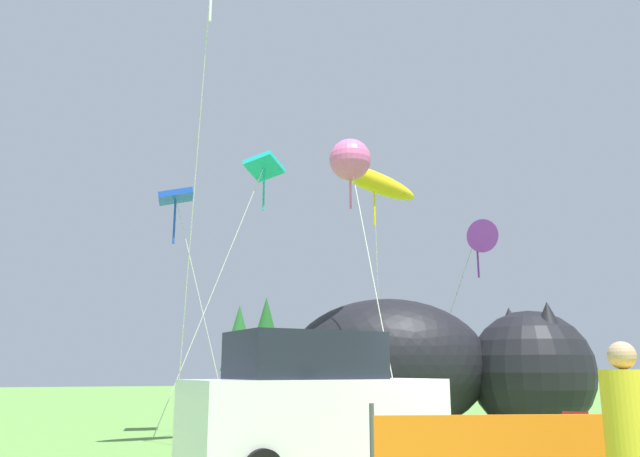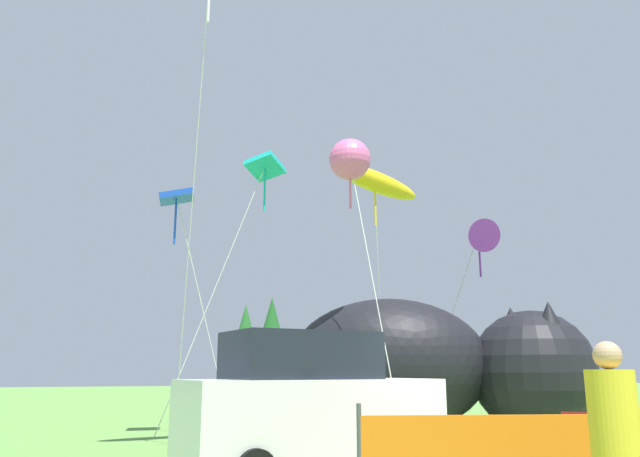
{
  "view_description": "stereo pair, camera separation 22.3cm",
  "coord_description": "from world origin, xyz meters",
  "px_view_note": "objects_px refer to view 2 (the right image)",
  "views": [
    {
      "loc": [
        -5.55,
        -9.15,
        1.63
      ],
      "look_at": [
        -0.48,
        5.53,
        5.16
      ],
      "focal_mm": 35.0,
      "sensor_mm": 36.0,
      "label": 1
    },
    {
      "loc": [
        -5.34,
        -9.22,
        1.63
      ],
      "look_at": [
        -0.48,
        5.53,
        5.16
      ],
      "focal_mm": 35.0,
      "sensor_mm": 36.0,
      "label": 2
    }
  ],
  "objects_px": {
    "kite_teal_diamond": "(263,171)",
    "folding_chair": "(577,431)",
    "kite_pink_octopus": "(350,160)",
    "kite_blue_box": "(177,201)",
    "spectator_in_grey_shirt": "(616,444)",
    "kite_purple_delta": "(478,235)",
    "parked_car": "(309,405)",
    "kite_yellow_hero": "(375,182)",
    "inflatable_cat": "(430,371)"
  },
  "relations": [
    {
      "from": "kite_teal_diamond",
      "to": "folding_chair",
      "type": "bearing_deg",
      "value": -56.31
    },
    {
      "from": "kite_pink_octopus",
      "to": "folding_chair",
      "type": "bearing_deg",
      "value": -55.91
    },
    {
      "from": "kite_blue_box",
      "to": "folding_chair",
      "type": "bearing_deg",
      "value": -43.98
    },
    {
      "from": "spectator_in_grey_shirt",
      "to": "kite_purple_delta",
      "type": "distance_m",
      "value": 13.82
    },
    {
      "from": "kite_teal_diamond",
      "to": "kite_blue_box",
      "type": "relative_size",
      "value": 1.2
    },
    {
      "from": "kite_purple_delta",
      "to": "kite_teal_diamond",
      "type": "relative_size",
      "value": 0.81
    },
    {
      "from": "parked_car",
      "to": "kite_yellow_hero",
      "type": "distance_m",
      "value": 9.16
    },
    {
      "from": "kite_yellow_hero",
      "to": "folding_chair",
      "type": "bearing_deg",
      "value": -76.23
    },
    {
      "from": "spectator_in_grey_shirt",
      "to": "kite_purple_delta",
      "type": "xyz_separation_m",
      "value": [
        6.18,
        11.47,
        4.58
      ]
    },
    {
      "from": "kite_teal_diamond",
      "to": "inflatable_cat",
      "type": "bearing_deg",
      "value": -24.28
    },
    {
      "from": "spectator_in_grey_shirt",
      "to": "kite_pink_octopus",
      "type": "relative_size",
      "value": 0.25
    },
    {
      "from": "kite_yellow_hero",
      "to": "inflatable_cat",
      "type": "bearing_deg",
      "value": -41.92
    },
    {
      "from": "folding_chair",
      "to": "spectator_in_grey_shirt",
      "type": "relative_size",
      "value": 0.47
    },
    {
      "from": "parked_car",
      "to": "kite_blue_box",
      "type": "bearing_deg",
      "value": 94.23
    },
    {
      "from": "kite_pink_octopus",
      "to": "parked_car",
      "type": "bearing_deg",
      "value": -119.39
    },
    {
      "from": "parked_car",
      "to": "folding_chair",
      "type": "relative_size",
      "value": 4.98
    },
    {
      "from": "inflatable_cat",
      "to": "spectator_in_grey_shirt",
      "type": "relative_size",
      "value": 4.28
    },
    {
      "from": "folding_chair",
      "to": "inflatable_cat",
      "type": "relative_size",
      "value": 0.11
    },
    {
      "from": "kite_blue_box",
      "to": "spectator_in_grey_shirt",
      "type": "bearing_deg",
      "value": -77.62
    },
    {
      "from": "parked_car",
      "to": "kite_teal_diamond",
      "type": "xyz_separation_m",
      "value": [
        0.74,
        6.87,
        6.13
      ]
    },
    {
      "from": "parked_car",
      "to": "kite_teal_diamond",
      "type": "distance_m",
      "value": 9.24
    },
    {
      "from": "kite_purple_delta",
      "to": "kite_teal_diamond",
      "type": "height_order",
      "value": "kite_teal_diamond"
    },
    {
      "from": "spectator_in_grey_shirt",
      "to": "kite_teal_diamond",
      "type": "distance_m",
      "value": 13.76
    },
    {
      "from": "folding_chair",
      "to": "kite_purple_delta",
      "type": "relative_size",
      "value": 0.14
    },
    {
      "from": "kite_teal_diamond",
      "to": "kite_blue_box",
      "type": "height_order",
      "value": "kite_teal_diamond"
    },
    {
      "from": "parked_car",
      "to": "kite_blue_box",
      "type": "height_order",
      "value": "kite_blue_box"
    },
    {
      "from": "inflatable_cat",
      "to": "kite_blue_box",
      "type": "height_order",
      "value": "kite_blue_box"
    },
    {
      "from": "inflatable_cat",
      "to": "kite_pink_octopus",
      "type": "height_order",
      "value": "kite_pink_octopus"
    },
    {
      "from": "folding_chair",
      "to": "spectator_in_grey_shirt",
      "type": "bearing_deg",
      "value": -169.75
    },
    {
      "from": "spectator_in_grey_shirt",
      "to": "kite_blue_box",
      "type": "distance_m",
      "value": 13.47
    },
    {
      "from": "parked_car",
      "to": "folding_chair",
      "type": "xyz_separation_m",
      "value": [
        5.24,
        0.11,
        -0.56
      ]
    },
    {
      "from": "inflatable_cat",
      "to": "spectator_in_grey_shirt",
      "type": "distance_m",
      "value": 11.13
    },
    {
      "from": "folding_chair",
      "to": "inflatable_cat",
      "type": "height_order",
      "value": "inflatable_cat"
    },
    {
      "from": "kite_yellow_hero",
      "to": "kite_blue_box",
      "type": "relative_size",
      "value": 1.17
    },
    {
      "from": "kite_yellow_hero",
      "to": "kite_blue_box",
      "type": "bearing_deg",
      "value": 171.47
    },
    {
      "from": "kite_yellow_hero",
      "to": "kite_blue_box",
      "type": "height_order",
      "value": "kite_yellow_hero"
    },
    {
      "from": "inflatable_cat",
      "to": "kite_yellow_hero",
      "type": "relative_size",
      "value": 1.07
    },
    {
      "from": "kite_pink_octopus",
      "to": "kite_blue_box",
      "type": "relative_size",
      "value": 1.17
    },
    {
      "from": "inflatable_cat",
      "to": "kite_pink_octopus",
      "type": "xyz_separation_m",
      "value": [
        -2.44,
        -0.72,
        5.27
      ]
    },
    {
      "from": "parked_car",
      "to": "inflatable_cat",
      "type": "relative_size",
      "value": 0.54
    },
    {
      "from": "parked_car",
      "to": "kite_yellow_hero",
      "type": "height_order",
      "value": "kite_yellow_hero"
    },
    {
      "from": "kite_teal_diamond",
      "to": "kite_purple_delta",
      "type": "bearing_deg",
      "value": -7.24
    },
    {
      "from": "inflatable_cat",
      "to": "spectator_in_grey_shirt",
      "type": "height_order",
      "value": "inflatable_cat"
    },
    {
      "from": "spectator_in_grey_shirt",
      "to": "kite_teal_diamond",
      "type": "relative_size",
      "value": 0.24
    },
    {
      "from": "kite_yellow_hero",
      "to": "kite_teal_diamond",
      "type": "bearing_deg",
      "value": 163.29
    },
    {
      "from": "kite_yellow_hero",
      "to": "kite_blue_box",
      "type": "distance_m",
      "value": 5.58
    },
    {
      "from": "kite_purple_delta",
      "to": "kite_teal_diamond",
      "type": "distance_m",
      "value": 6.71
    },
    {
      "from": "kite_pink_octopus",
      "to": "kite_yellow_hero",
      "type": "distance_m",
      "value": 2.17
    },
    {
      "from": "spectator_in_grey_shirt",
      "to": "parked_car",
      "type": "bearing_deg",
      "value": 100.74
    },
    {
      "from": "folding_chair",
      "to": "spectator_in_grey_shirt",
      "type": "height_order",
      "value": "spectator_in_grey_shirt"
    }
  ]
}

